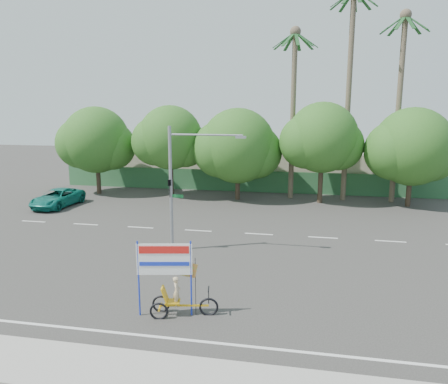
# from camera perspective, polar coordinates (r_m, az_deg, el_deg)

# --- Properties ---
(ground) EXTENTS (120.00, 120.00, 0.00)m
(ground) POSITION_cam_1_polar(r_m,az_deg,el_deg) (21.00, -3.48, -11.47)
(ground) COLOR #33302D
(ground) RESTS_ON ground
(sidewalk_near) EXTENTS (50.00, 2.40, 0.12)m
(sidewalk_near) POSITION_cam_1_polar(r_m,az_deg,el_deg) (14.68, -11.35, -22.34)
(sidewalk_near) COLOR gray
(sidewalk_near) RESTS_ON ground
(fence) EXTENTS (38.00, 0.08, 2.00)m
(fence) POSITION_cam_1_polar(r_m,az_deg,el_deg) (41.14, 3.94, 1.39)
(fence) COLOR #336B3D
(fence) RESTS_ON ground
(building_left) EXTENTS (12.00, 8.00, 4.00)m
(building_left) POSITION_cam_1_polar(r_m,az_deg,el_deg) (47.53, -7.44, 3.90)
(building_left) COLOR beige
(building_left) RESTS_ON ground
(building_right) EXTENTS (14.00, 8.00, 3.60)m
(building_right) POSITION_cam_1_polar(r_m,az_deg,el_deg) (45.28, 14.78, 2.99)
(building_right) COLOR beige
(building_right) RESTS_ON ground
(tree_far_left) EXTENTS (7.14, 6.00, 7.96)m
(tree_far_left) POSITION_cam_1_polar(r_m,az_deg,el_deg) (41.45, -16.39, 6.28)
(tree_far_left) COLOR #473828
(tree_far_left) RESTS_ON ground
(tree_left) EXTENTS (6.66, 5.60, 8.07)m
(tree_left) POSITION_cam_1_polar(r_m,az_deg,el_deg) (38.73, -7.10, 6.76)
(tree_left) COLOR #473828
(tree_left) RESTS_ON ground
(tree_center) EXTENTS (7.62, 6.40, 7.85)m
(tree_center) POSITION_cam_1_polar(r_m,az_deg,el_deg) (37.38, 1.74, 5.76)
(tree_center) COLOR #473828
(tree_center) RESTS_ON ground
(tree_right) EXTENTS (6.90, 5.80, 8.36)m
(tree_right) POSITION_cam_1_polar(r_m,az_deg,el_deg) (36.85, 12.64, 6.62)
(tree_right) COLOR #473828
(tree_right) RESTS_ON ground
(tree_far_right) EXTENTS (7.38, 6.20, 7.94)m
(tree_far_right) POSITION_cam_1_polar(r_m,az_deg,el_deg) (37.76, 23.31, 5.17)
(tree_far_right) COLOR #473828
(tree_far_right) RESTS_ON ground
(palm_tall) EXTENTS (3.73, 3.79, 17.45)m
(palm_tall) POSITION_cam_1_polar(r_m,az_deg,el_deg) (38.41, 16.08, 14.45)
(palm_tall) COLOR #70604C
(palm_tall) RESTS_ON ground
(palm_mid) EXTENTS (3.73, 3.79, 15.45)m
(palm_mid) POSITION_cam_1_polar(r_m,az_deg,el_deg) (38.89, 22.01, 12.46)
(palm_mid) COLOR #70604C
(palm_mid) RESTS_ON ground
(palm_short) EXTENTS (3.73, 3.79, 14.45)m
(palm_short) POSITION_cam_1_polar(r_m,az_deg,el_deg) (38.25, 9.06, 12.35)
(palm_short) COLOR #70604C
(palm_short) RESTS_ON ground
(traffic_signal) EXTENTS (4.72, 1.10, 7.00)m
(traffic_signal) POSITION_cam_1_polar(r_m,az_deg,el_deg) (24.35, -6.25, -1.07)
(traffic_signal) COLOR gray
(traffic_signal) RESTS_ON ground
(trike_billboard) EXTENTS (3.10, 1.04, 3.09)m
(trike_billboard) POSITION_cam_1_polar(r_m,az_deg,el_deg) (17.44, -6.71, -12.03)
(trike_billboard) COLOR black
(trike_billboard) RESTS_ON ground
(pickup_truck) EXTENTS (2.67, 5.23, 1.41)m
(pickup_truck) POSITION_cam_1_polar(r_m,az_deg,el_deg) (37.69, -20.93, -0.73)
(pickup_truck) COLOR #107262
(pickup_truck) RESTS_ON ground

